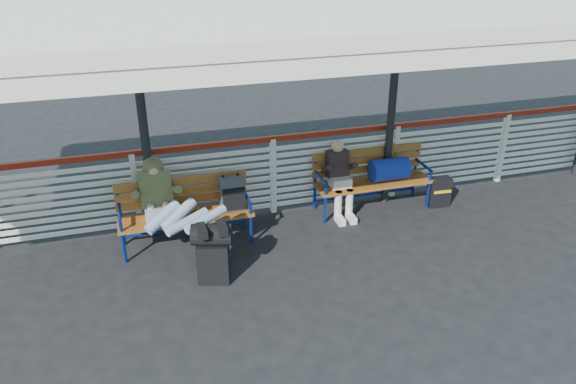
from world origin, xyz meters
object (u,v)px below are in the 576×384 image
object	(u,v)px
luggage_stack	(213,251)
bench_left	(199,202)
traveler_man	(176,211)
bench_right	(380,172)
suitcase_side	(439,192)
companion_person	(340,178)

from	to	relation	value
luggage_stack	bench_left	bearing A→B (deg)	106.26
traveler_man	bench_right	bearing A→B (deg)	10.52
traveler_man	luggage_stack	bearing A→B (deg)	-63.30
suitcase_side	traveler_man	bearing A→B (deg)	-171.17
bench_left	suitcase_side	size ratio (longest dim) A/B	3.84
luggage_stack	suitcase_side	distance (m)	3.88
traveler_man	suitcase_side	bearing A→B (deg)	4.90
suitcase_side	luggage_stack	bearing A→B (deg)	-160.56
traveler_man	suitcase_side	distance (m)	4.12
suitcase_side	bench_right	bearing A→B (deg)	169.57
bench_left	bench_right	size ratio (longest dim) A/B	1.00
luggage_stack	traveler_man	size ratio (longest dim) A/B	0.49
traveler_man	bench_left	bearing A→B (deg)	44.97
bench_right	traveler_man	bearing A→B (deg)	-169.48
bench_left	companion_person	world-z (taller)	companion_person
bench_right	bench_left	bearing A→B (deg)	-175.10
companion_person	bench_right	bearing A→B (deg)	3.16
luggage_stack	traveler_man	distance (m)	0.81
traveler_man	companion_person	distance (m)	2.54
bench_left	traveler_man	xyz separation A→B (m)	(-0.35, -0.35, 0.10)
bench_right	suitcase_side	world-z (taller)	bench_right
companion_person	suitcase_side	bearing A→B (deg)	-7.11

